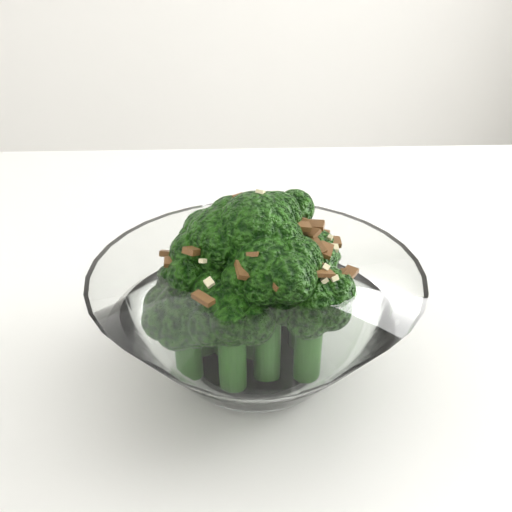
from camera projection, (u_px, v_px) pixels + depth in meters
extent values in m
cube|color=white|center=(423.00, 289.00, 0.60)|extent=(1.36, 1.08, 0.04)
cylinder|color=white|center=(52.00, 367.00, 1.06)|extent=(0.04, 0.04, 0.71)
cylinder|color=white|center=(256.00, 362.00, 0.46)|extent=(0.10, 0.10, 0.01)
cylinder|color=#245717|center=(256.00, 304.00, 0.43)|extent=(0.02, 0.02, 0.09)
sphere|color=#1F530F|center=(256.00, 231.00, 0.40)|extent=(0.06, 0.06, 0.06)
cylinder|color=#245717|center=(268.00, 290.00, 0.45)|extent=(0.02, 0.02, 0.09)
sphere|color=#1F530F|center=(269.00, 226.00, 0.43)|extent=(0.05, 0.05, 0.05)
cylinder|color=#245717|center=(224.00, 307.00, 0.44)|extent=(0.02, 0.02, 0.08)
sphere|color=#1F530F|center=(222.00, 243.00, 0.41)|extent=(0.06, 0.06, 0.06)
cylinder|color=#245717|center=(267.00, 333.00, 0.41)|extent=(0.02, 0.02, 0.08)
sphere|color=#1F530F|center=(268.00, 270.00, 0.38)|extent=(0.05, 0.05, 0.05)
cylinder|color=#245717|center=(303.00, 312.00, 0.45)|extent=(0.02, 0.02, 0.06)
sphere|color=#1F530F|center=(306.00, 263.00, 0.43)|extent=(0.05, 0.05, 0.05)
cylinder|color=#245717|center=(202.00, 318.00, 0.44)|extent=(0.02, 0.02, 0.06)
sphere|color=#1F530F|center=(199.00, 271.00, 0.42)|extent=(0.05, 0.05, 0.05)
cylinder|color=#245717|center=(308.00, 347.00, 0.41)|extent=(0.02, 0.02, 0.06)
sphere|color=#1F530F|center=(311.00, 300.00, 0.39)|extent=(0.05, 0.05, 0.05)
cylinder|color=#245717|center=(232.00, 358.00, 0.40)|extent=(0.02, 0.02, 0.06)
sphere|color=#1F530F|center=(231.00, 313.00, 0.39)|extent=(0.05, 0.05, 0.05)
cylinder|color=#245717|center=(301.00, 296.00, 0.48)|extent=(0.02, 0.02, 0.05)
sphere|color=#1F530F|center=(302.00, 261.00, 0.47)|extent=(0.04, 0.04, 0.04)
cylinder|color=#245717|center=(189.00, 353.00, 0.42)|extent=(0.02, 0.02, 0.04)
sphere|color=#1F530F|center=(186.00, 315.00, 0.40)|extent=(0.05, 0.05, 0.05)
cylinder|color=#245717|center=(245.00, 293.00, 0.48)|extent=(0.02, 0.02, 0.05)
sphere|color=#1F530F|center=(245.00, 257.00, 0.47)|extent=(0.04, 0.04, 0.04)
cylinder|color=#245717|center=(216.00, 301.00, 0.45)|extent=(0.02, 0.02, 0.08)
sphere|color=#1F530F|center=(214.00, 245.00, 0.42)|extent=(0.04, 0.04, 0.04)
cube|color=brown|center=(298.00, 226.00, 0.40)|extent=(0.02, 0.01, 0.01)
cube|color=brown|center=(337.00, 277.00, 0.38)|extent=(0.02, 0.01, 0.01)
cube|color=brown|center=(268.00, 198.00, 0.40)|extent=(0.02, 0.01, 0.01)
cube|color=brown|center=(312.00, 225.00, 0.41)|extent=(0.02, 0.02, 0.01)
cube|color=brown|center=(243.00, 200.00, 0.40)|extent=(0.01, 0.02, 0.00)
cube|color=brown|center=(170.00, 254.00, 0.42)|extent=(0.02, 0.01, 0.01)
cube|color=brown|center=(335.00, 242.00, 0.43)|extent=(0.01, 0.01, 0.00)
cube|color=brown|center=(268.00, 225.00, 0.47)|extent=(0.01, 0.01, 0.01)
cube|color=brown|center=(257.00, 213.00, 0.46)|extent=(0.01, 0.02, 0.01)
cube|color=brown|center=(271.00, 220.00, 0.47)|extent=(0.02, 0.01, 0.00)
cube|color=brown|center=(211.00, 221.00, 0.43)|extent=(0.02, 0.02, 0.01)
cube|color=brown|center=(223.00, 212.00, 0.40)|extent=(0.01, 0.02, 0.01)
cube|color=brown|center=(322.00, 273.00, 0.37)|extent=(0.02, 0.01, 0.01)
cube|color=brown|center=(289.00, 210.00, 0.42)|extent=(0.02, 0.01, 0.01)
cube|color=brown|center=(309.00, 232.00, 0.40)|extent=(0.01, 0.02, 0.01)
cube|color=brown|center=(259.00, 206.00, 0.44)|extent=(0.01, 0.01, 0.01)
cube|color=brown|center=(296.00, 217.00, 0.42)|extent=(0.02, 0.01, 0.01)
cube|color=brown|center=(249.00, 203.00, 0.41)|extent=(0.02, 0.01, 0.01)
cube|color=brown|center=(206.00, 230.00, 0.39)|extent=(0.01, 0.01, 0.01)
cube|color=brown|center=(177.00, 262.00, 0.40)|extent=(0.02, 0.01, 0.01)
cube|color=brown|center=(326.00, 250.00, 0.39)|extent=(0.02, 0.02, 0.01)
cube|color=brown|center=(314.00, 259.00, 0.38)|extent=(0.01, 0.01, 0.01)
cube|color=brown|center=(203.00, 233.00, 0.40)|extent=(0.02, 0.02, 0.01)
cube|color=brown|center=(282.00, 284.00, 0.36)|extent=(0.02, 0.01, 0.01)
cube|color=brown|center=(193.00, 251.00, 0.39)|extent=(0.02, 0.02, 0.01)
cube|color=brown|center=(348.00, 275.00, 0.39)|extent=(0.02, 0.02, 0.01)
cube|color=brown|center=(243.00, 270.00, 0.37)|extent=(0.01, 0.02, 0.01)
cube|color=brown|center=(271.00, 214.00, 0.46)|extent=(0.02, 0.02, 0.01)
cube|color=brown|center=(267.00, 201.00, 0.39)|extent=(0.01, 0.02, 0.01)
cube|color=brown|center=(258.00, 254.00, 0.37)|extent=(0.02, 0.02, 0.01)
cube|color=brown|center=(323.00, 236.00, 0.44)|extent=(0.01, 0.02, 0.01)
cube|color=brown|center=(317.00, 246.00, 0.39)|extent=(0.01, 0.02, 0.01)
cube|color=brown|center=(203.00, 298.00, 0.36)|extent=(0.01, 0.02, 0.00)
cube|color=brown|center=(251.00, 212.00, 0.44)|extent=(0.02, 0.02, 0.01)
cube|color=beige|center=(334.00, 248.00, 0.41)|extent=(0.01, 0.01, 0.01)
cube|color=beige|center=(218.00, 217.00, 0.44)|extent=(0.01, 0.01, 0.01)
cube|color=beige|center=(334.00, 278.00, 0.38)|extent=(0.01, 0.01, 0.01)
cube|color=beige|center=(209.00, 283.00, 0.37)|extent=(0.01, 0.01, 0.01)
cube|color=beige|center=(213.00, 219.00, 0.44)|extent=(0.01, 0.01, 0.01)
cube|color=beige|center=(201.00, 223.00, 0.42)|extent=(0.01, 0.01, 0.01)
cube|color=beige|center=(260.00, 193.00, 0.39)|extent=(0.01, 0.01, 0.01)
cube|color=beige|center=(228.00, 205.00, 0.41)|extent=(0.00, 0.01, 0.00)
cube|color=beige|center=(191.00, 231.00, 0.43)|extent=(0.01, 0.01, 0.01)
cube|color=beige|center=(226.00, 208.00, 0.40)|extent=(0.01, 0.01, 0.01)
cube|color=beige|center=(324.00, 280.00, 0.38)|extent=(0.01, 0.01, 0.01)
cube|color=beige|center=(282.00, 210.00, 0.40)|extent=(0.01, 0.01, 0.01)
cube|color=beige|center=(330.00, 237.00, 0.42)|extent=(0.01, 0.01, 0.00)
cube|color=beige|center=(226.00, 209.00, 0.40)|extent=(0.01, 0.01, 0.00)
cube|color=beige|center=(203.00, 261.00, 0.38)|extent=(0.01, 0.01, 0.00)
cube|color=beige|center=(284.00, 214.00, 0.44)|extent=(0.01, 0.01, 0.01)
cube|color=beige|center=(227.00, 213.00, 0.41)|extent=(0.00, 0.00, 0.00)
cube|color=beige|center=(195.00, 232.00, 0.43)|extent=(0.01, 0.01, 0.00)
cube|color=beige|center=(326.00, 268.00, 0.38)|extent=(0.01, 0.01, 0.01)
cube|color=beige|center=(223.00, 222.00, 0.46)|extent=(0.01, 0.01, 0.01)
cube|color=beige|center=(271.00, 198.00, 0.40)|extent=(0.01, 0.01, 0.01)
cube|color=beige|center=(289.00, 289.00, 0.36)|extent=(0.01, 0.01, 0.01)
cube|color=beige|center=(307.00, 224.00, 0.41)|extent=(0.01, 0.01, 0.01)
cube|color=beige|center=(310.00, 225.00, 0.43)|extent=(0.01, 0.01, 0.00)
cube|color=beige|center=(305.00, 218.00, 0.43)|extent=(0.01, 0.01, 0.00)
cube|color=beige|center=(302.00, 271.00, 0.37)|extent=(0.01, 0.01, 0.00)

